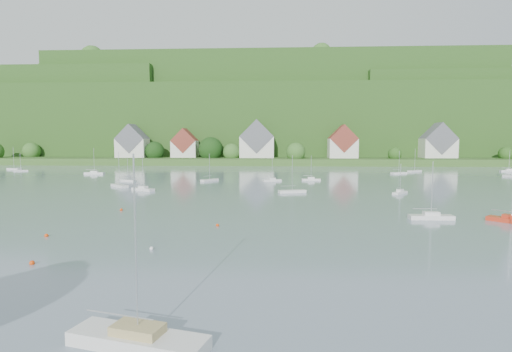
{
  "coord_description": "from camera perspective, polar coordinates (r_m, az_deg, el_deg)",
  "views": [
    {
      "loc": [
        14.79,
        -8.25,
        11.25
      ],
      "look_at": [
        10.41,
        75.0,
        4.0
      ],
      "focal_mm": 28.94,
      "sensor_mm": 36.0,
      "label": 1
    }
  ],
  "objects": [
    {
      "name": "mooring_buoy_0",
      "position": [
        43.37,
        -28.55,
        -10.68
      ],
      "size": [
        0.47,
        0.47,
        0.47
      ],
      "primitive_type": "sphere",
      "color": "#E34009",
      "rests_on": "ground"
    },
    {
      "name": "near_sailboat_2",
      "position": [
        24.91,
        -15.99,
        -20.77
      ],
      "size": [
        8.12,
        4.12,
        10.55
      ],
      "rotation": [
        0.0,
        0.0,
        -0.26
      ],
      "color": "silver",
      "rests_on": "ground"
    },
    {
      "name": "mooring_buoy_5",
      "position": [
        54.55,
        -26.98,
        -7.48
      ],
      "size": [
        0.46,
        0.46,
        0.46
      ],
      "primitive_type": "sphere",
      "color": "#E34009",
      "rests_on": "ground"
    },
    {
      "name": "far_shore_strip",
      "position": [
        209.0,
        -1.05,
        2.3
      ],
      "size": [
        600.0,
        60.0,
        3.0
      ],
      "primitive_type": "cube",
      "color": "#385821",
      "rests_on": "ground"
    },
    {
      "name": "mooring_buoy_2",
      "position": [
        54.73,
        -5.35,
        -6.91
      ],
      "size": [
        0.43,
        0.43,
        0.43
      ],
      "primitive_type": "sphere",
      "color": "#E34009",
      "rests_on": "ground"
    },
    {
      "name": "village_building_4",
      "position": [
        212.05,
        23.85,
        4.1
      ],
      "size": [
        15.0,
        10.4,
        16.5
      ],
      "color": "silver",
      "rests_on": "far_shore_strip"
    },
    {
      "name": "mooring_buoy_3",
      "position": [
        69.76,
        -18.13,
        -4.56
      ],
      "size": [
        0.46,
        0.46,
        0.46
      ],
      "primitive_type": "sphere",
      "color": "#E34009",
      "rests_on": "ground"
    },
    {
      "name": "near_sailboat_5",
      "position": [
        66.51,
        31.83,
        -5.14
      ],
      "size": [
        5.32,
        5.6,
        8.15
      ],
      "rotation": [
        0.0,
        0.0,
        -0.83
      ],
      "color": "red",
      "rests_on": "ground"
    },
    {
      "name": "village_building_3",
      "position": [
        196.6,
        11.89,
        4.33
      ],
      "size": [
        13.0,
        10.4,
        15.5
      ],
      "color": "silver",
      "rests_on": "far_shore_strip"
    },
    {
      "name": "village_building_0",
      "position": [
        207.36,
        -16.7,
        4.28
      ],
      "size": [
        14.0,
        10.4,
        16.0
      ],
      "color": "silver",
      "rests_on": "far_shore_strip"
    },
    {
      "name": "village_building_1",
      "position": [
        202.29,
        -9.81,
        4.19
      ],
      "size": [
        12.0,
        9.36,
        14.0
      ],
      "color": "silver",
      "rests_on": "far_shore_strip"
    },
    {
      "name": "near_sailboat_3",
      "position": [
        64.09,
        23.04,
        -5.14
      ],
      "size": [
        6.14,
        1.74,
        8.28
      ],
      "rotation": [
        0.0,
        0.0,
        0.0
      ],
      "color": "silver",
      "rests_on": "ground"
    },
    {
      "name": "village_building_2",
      "position": [
        196.5,
        0.16,
        4.68
      ],
      "size": [
        16.0,
        11.44,
        18.0
      ],
      "color": "silver",
      "rests_on": "far_shore_strip"
    },
    {
      "name": "forested_ridge",
      "position": [
        277.44,
        0.04,
        7.37
      ],
      "size": [
        620.0,
        181.22,
        69.89
      ],
      "color": "#1A4014",
      "rests_on": "ground"
    },
    {
      "name": "mooring_buoy_1",
      "position": [
        44.49,
        -14.25,
        -9.83
      ],
      "size": [
        0.42,
        0.42,
        0.42
      ],
      "primitive_type": "sphere",
      "color": "white",
      "rests_on": "ground"
    },
    {
      "name": "far_sailboat_cluster",
      "position": [
        123.63,
        0.01,
        -0.08
      ],
      "size": [
        193.39,
        68.29,
        8.71
      ],
      "color": "silver",
      "rests_on": "ground"
    }
  ]
}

